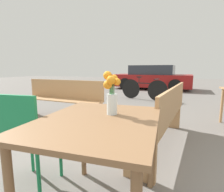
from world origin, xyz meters
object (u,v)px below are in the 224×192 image
at_px(parked_car, 152,78).
at_px(flower_vase, 111,94).
at_px(bicycle, 144,89).
at_px(table_front, 98,133).
at_px(bench_near, 166,114).
at_px(cafe_chair, 26,135).
at_px(bench_middle, 62,97).

bearing_deg(parked_car, flower_vase, -84.06).
bearing_deg(bicycle, table_front, -82.90).
bearing_deg(flower_vase, bench_near, 75.41).
distance_m(table_front, flower_vase, 0.30).
bearing_deg(table_front, parked_car, 95.55).
relative_size(flower_vase, bench_near, 0.17).
distance_m(cafe_chair, bench_middle, 2.29).
xyz_separation_m(bench_near, bench_middle, (-2.19, 0.63, 0.00)).
bearing_deg(bench_near, bench_middle, 164.03).
relative_size(bench_near, bench_middle, 1.00).
distance_m(table_front, bench_near, 1.47).
bearing_deg(bench_middle, bench_near, -15.97).
bearing_deg(bench_near, parked_car, 99.54).
xyz_separation_m(flower_vase, bicycle, (-0.68, 4.96, -0.54)).
height_order(table_front, bench_near, bench_near).
relative_size(cafe_chair, bench_near, 0.46).
xyz_separation_m(table_front, flower_vase, (0.04, 0.14, 0.26)).
relative_size(cafe_chair, bench_middle, 0.46).
height_order(flower_vase, bench_middle, flower_vase).
bearing_deg(parked_car, table_front, -84.45).
relative_size(table_front, bench_near, 0.54).
distance_m(bench_middle, bicycle, 3.29).
height_order(table_front, bicycle, bicycle).
distance_m(table_front, bench_middle, 2.74).
relative_size(flower_vase, cafe_chair, 0.36).
bearing_deg(table_front, bench_near, 75.20).
xyz_separation_m(bench_near, parked_car, (-1.21, 7.20, 0.13)).
relative_size(bench_middle, parked_car, 0.47).
bearing_deg(cafe_chair, table_front, -3.10).
height_order(flower_vase, parked_car, parked_car).
height_order(cafe_chair, bench_near, cafe_chair).
relative_size(bench_near, parked_car, 0.47).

